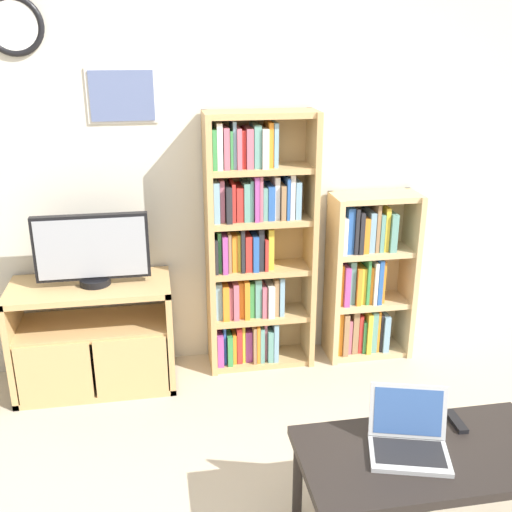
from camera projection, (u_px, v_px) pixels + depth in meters
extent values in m
cube|color=beige|center=(214.00, 168.00, 3.75)|extent=(5.93, 0.06, 2.60)
torus|color=black|center=(14.00, 26.00, 3.25)|extent=(0.32, 0.03, 0.32)
cylinder|color=white|center=(14.00, 26.00, 3.25)|extent=(0.27, 0.02, 0.27)
cube|color=silver|center=(122.00, 96.00, 3.47)|extent=(0.40, 0.01, 0.31)
cube|color=slate|center=(122.00, 96.00, 3.47)|extent=(0.37, 0.02, 0.29)
cube|color=tan|center=(16.00, 341.00, 3.61)|extent=(0.04, 0.46, 0.68)
cube|color=tan|center=(169.00, 329.00, 3.76)|extent=(0.04, 0.46, 0.68)
cube|color=tan|center=(89.00, 287.00, 3.58)|extent=(0.96, 0.46, 0.04)
cube|color=tan|center=(99.00, 381.00, 3.80)|extent=(0.96, 0.46, 0.04)
cube|color=tan|center=(93.00, 325.00, 3.67)|extent=(0.88, 0.43, 0.04)
cube|color=tan|center=(54.00, 374.00, 3.49)|extent=(0.42, 0.02, 0.37)
cube|color=tan|center=(131.00, 367.00, 3.56)|extent=(0.42, 0.02, 0.37)
cylinder|color=black|center=(95.00, 281.00, 3.57)|extent=(0.18, 0.18, 0.04)
cube|color=black|center=(92.00, 247.00, 3.49)|extent=(0.66, 0.05, 0.39)
cube|color=#9399A3|center=(91.00, 249.00, 3.47)|extent=(0.62, 0.01, 0.36)
cube|color=tan|center=(210.00, 248.00, 3.72)|extent=(0.04, 0.28, 1.66)
cube|color=tan|center=(310.00, 243.00, 3.83)|extent=(0.04, 0.28, 1.66)
cube|color=tan|center=(257.00, 239.00, 3.90)|extent=(0.68, 0.02, 1.66)
cube|color=tan|center=(260.00, 359.00, 4.06)|extent=(0.61, 0.24, 0.04)
cube|color=tan|center=(260.00, 315.00, 3.94)|extent=(0.61, 0.24, 0.04)
cube|color=tan|center=(261.00, 269.00, 3.83)|extent=(0.61, 0.24, 0.04)
cube|color=tan|center=(261.00, 221.00, 3.72)|extent=(0.61, 0.24, 0.04)
cube|color=tan|center=(261.00, 169.00, 3.61)|extent=(0.61, 0.24, 0.04)
cube|color=tan|center=(261.00, 114.00, 3.50)|extent=(0.61, 0.24, 0.04)
cube|color=#9E4293|center=(219.00, 345.00, 3.97)|extent=(0.04, 0.22, 0.22)
cube|color=#2856A8|center=(224.00, 341.00, 3.98)|extent=(0.02, 0.18, 0.27)
cube|color=#388947|center=(228.00, 345.00, 3.99)|extent=(0.03, 0.22, 0.21)
cube|color=orange|center=(233.00, 344.00, 4.00)|extent=(0.02, 0.18, 0.21)
cube|color=red|center=(238.00, 341.00, 4.00)|extent=(0.03, 0.18, 0.25)
cube|color=gold|center=(242.00, 340.00, 4.00)|extent=(0.02, 0.17, 0.26)
cube|color=#9E4293|center=(247.00, 342.00, 4.02)|extent=(0.04, 0.17, 0.22)
cube|color=#93704C|center=(253.00, 340.00, 4.00)|extent=(0.02, 0.22, 0.26)
cube|color=orange|center=(256.00, 339.00, 4.01)|extent=(0.02, 0.21, 0.27)
cube|color=#5B9389|center=(260.00, 340.00, 4.02)|extent=(0.03, 0.21, 0.25)
cube|color=#B75B70|center=(264.00, 337.00, 4.02)|extent=(0.02, 0.17, 0.27)
cube|color=#5B9389|center=(268.00, 341.00, 4.03)|extent=(0.03, 0.21, 0.22)
cube|color=#759EB7|center=(273.00, 337.00, 4.02)|extent=(0.03, 0.22, 0.28)
cube|color=#759EB7|center=(218.00, 298.00, 3.87)|extent=(0.04, 0.17, 0.25)
cube|color=orange|center=(224.00, 299.00, 3.87)|extent=(0.04, 0.20, 0.23)
cube|color=#B75B70|center=(230.00, 299.00, 3.88)|extent=(0.02, 0.19, 0.22)
cube|color=#B75B70|center=(234.00, 297.00, 3.88)|extent=(0.03, 0.21, 0.25)
cube|color=orange|center=(240.00, 296.00, 3.89)|extent=(0.03, 0.17, 0.25)
cube|color=orange|center=(245.00, 295.00, 3.88)|extent=(0.03, 0.21, 0.26)
cube|color=#388947|center=(250.00, 296.00, 3.90)|extent=(0.03, 0.17, 0.24)
cube|color=#5B9389|center=(256.00, 294.00, 3.90)|extent=(0.04, 0.19, 0.26)
cube|color=#B75B70|center=(262.00, 298.00, 3.91)|extent=(0.03, 0.20, 0.21)
cube|color=white|center=(269.00, 297.00, 3.92)|extent=(0.04, 0.22, 0.22)
cube|color=#93704C|center=(274.00, 294.00, 3.92)|extent=(0.03, 0.18, 0.25)
cube|color=#759EB7|center=(279.00, 292.00, 3.92)|extent=(0.03, 0.19, 0.26)
cube|color=#232328|center=(215.00, 253.00, 3.75)|extent=(0.02, 0.21, 0.22)
cube|color=#388947|center=(218.00, 249.00, 3.75)|extent=(0.02, 0.18, 0.26)
cube|color=#9E4293|center=(223.00, 251.00, 3.75)|extent=(0.03, 0.22, 0.24)
cube|color=#93704C|center=(228.00, 249.00, 3.76)|extent=(0.02, 0.20, 0.25)
cube|color=orange|center=(233.00, 250.00, 3.77)|extent=(0.03, 0.18, 0.24)
cube|color=gold|center=(237.00, 250.00, 3.78)|extent=(0.02, 0.18, 0.24)
cube|color=#232328|center=(241.00, 247.00, 3.77)|extent=(0.02, 0.21, 0.28)
cube|color=red|center=(247.00, 250.00, 3.78)|extent=(0.04, 0.20, 0.23)
cube|color=#2856A8|center=(254.00, 250.00, 3.79)|extent=(0.04, 0.21, 0.23)
cube|color=#232328|center=(259.00, 246.00, 3.79)|extent=(0.03, 0.19, 0.27)
cube|color=red|center=(264.00, 251.00, 3.80)|extent=(0.02, 0.20, 0.20)
cube|color=gold|center=(269.00, 246.00, 3.81)|extent=(0.04, 0.17, 0.26)
cube|color=#759EB7|center=(215.00, 200.00, 3.63)|extent=(0.04, 0.20, 0.25)
cube|color=#B75B70|center=(221.00, 199.00, 3.65)|extent=(0.03, 0.17, 0.26)
cube|color=#232328|center=(227.00, 202.00, 3.65)|extent=(0.03, 0.22, 0.22)
cube|color=red|center=(232.00, 200.00, 3.66)|extent=(0.02, 0.19, 0.24)
cube|color=red|center=(238.00, 202.00, 3.67)|extent=(0.04, 0.18, 0.21)
cube|color=#5B9389|center=(245.00, 200.00, 3.67)|extent=(0.04, 0.19, 0.24)
cube|color=#5B9389|center=(250.00, 198.00, 3.67)|extent=(0.02, 0.19, 0.25)
cube|color=#9E4293|center=(255.00, 196.00, 3.67)|extent=(0.03, 0.21, 0.28)
cube|color=#B75B70|center=(259.00, 196.00, 3.67)|extent=(0.02, 0.20, 0.28)
cube|color=#5B9389|center=(263.00, 201.00, 3.70)|extent=(0.03, 0.18, 0.20)
cube|color=#2856A8|center=(269.00, 201.00, 3.70)|extent=(0.04, 0.19, 0.21)
cube|color=white|center=(275.00, 196.00, 3.70)|extent=(0.03, 0.17, 0.26)
cube|color=#93704C|center=(281.00, 200.00, 3.71)|extent=(0.03, 0.20, 0.22)
cube|color=#2856A8|center=(285.00, 196.00, 3.70)|extent=(0.02, 0.20, 0.26)
cube|color=white|center=(290.00, 195.00, 3.71)|extent=(0.03, 0.19, 0.28)
cube|color=#759EB7|center=(295.00, 198.00, 3.72)|extent=(0.04, 0.19, 0.23)
cube|color=#388947|center=(213.00, 148.00, 3.52)|extent=(0.03, 0.21, 0.24)
cube|color=white|center=(218.00, 145.00, 3.52)|extent=(0.03, 0.20, 0.27)
cube|color=#B75B70|center=(225.00, 147.00, 3.53)|extent=(0.03, 0.21, 0.24)
cube|color=#388947|center=(230.00, 148.00, 3.55)|extent=(0.02, 0.19, 0.22)
cube|color=#759EB7|center=(233.00, 144.00, 3.54)|extent=(0.02, 0.19, 0.28)
cube|color=#B75B70|center=(237.00, 147.00, 3.55)|extent=(0.03, 0.21, 0.24)
cube|color=red|center=(242.00, 148.00, 3.56)|extent=(0.02, 0.18, 0.22)
cube|color=#B75B70|center=(248.00, 147.00, 3.56)|extent=(0.04, 0.20, 0.23)
cube|color=#5B9389|center=(255.00, 145.00, 3.56)|extent=(0.04, 0.20, 0.25)
cube|color=white|center=(263.00, 147.00, 3.57)|extent=(0.04, 0.21, 0.23)
cube|color=orange|center=(269.00, 144.00, 3.58)|extent=(0.03, 0.18, 0.26)
cube|color=#759EB7|center=(274.00, 144.00, 3.58)|extent=(0.03, 0.18, 0.26)
cube|color=tan|center=(333.00, 280.00, 3.94)|extent=(0.04, 0.28, 1.13)
cube|color=tan|center=(408.00, 274.00, 4.03)|extent=(0.04, 0.28, 1.13)
cube|color=tan|center=(364.00, 270.00, 4.11)|extent=(0.57, 0.02, 1.13)
cube|color=tan|center=(366.00, 350.00, 4.18)|extent=(0.49, 0.24, 0.04)
cube|color=tan|center=(369.00, 302.00, 4.05)|extent=(0.49, 0.24, 0.04)
cube|color=tan|center=(373.00, 251.00, 3.92)|extent=(0.49, 0.24, 0.04)
cube|color=tan|center=(377.00, 197.00, 3.80)|extent=(0.49, 0.24, 0.04)
cube|color=orange|center=(336.00, 329.00, 4.09)|extent=(0.04, 0.20, 0.31)
cube|color=#93704C|center=(342.00, 329.00, 4.09)|extent=(0.03, 0.22, 0.31)
cube|color=#B75B70|center=(346.00, 332.00, 4.12)|extent=(0.03, 0.18, 0.25)
cube|color=#93704C|center=(352.00, 328.00, 4.11)|extent=(0.04, 0.19, 0.31)
cube|color=red|center=(357.00, 329.00, 4.12)|extent=(0.03, 0.18, 0.28)
cube|color=#388947|center=(360.00, 332.00, 4.13)|extent=(0.02, 0.20, 0.23)
cube|color=gold|center=(365.00, 328.00, 4.12)|extent=(0.03, 0.22, 0.29)
cube|color=#5B9389|center=(370.00, 327.00, 4.13)|extent=(0.04, 0.20, 0.30)
cube|color=orange|center=(374.00, 327.00, 4.14)|extent=(0.02, 0.19, 0.30)
cube|color=#232328|center=(377.00, 328.00, 4.15)|extent=(0.02, 0.19, 0.28)
cube|color=#759EB7|center=(382.00, 329.00, 4.15)|extent=(0.04, 0.21, 0.26)
cube|color=orange|center=(338.00, 282.00, 3.97)|extent=(0.03, 0.18, 0.28)
cube|color=#9E4293|center=(343.00, 282.00, 3.97)|extent=(0.04, 0.21, 0.27)
cube|color=#5B9389|center=(349.00, 280.00, 3.99)|extent=(0.04, 0.17, 0.30)
cube|color=orange|center=(355.00, 283.00, 3.99)|extent=(0.03, 0.20, 0.26)
cube|color=gold|center=(359.00, 282.00, 4.00)|extent=(0.03, 0.18, 0.25)
cube|color=#388947|center=(364.00, 278.00, 3.99)|extent=(0.02, 0.20, 0.31)
cube|color=orange|center=(367.00, 281.00, 4.01)|extent=(0.02, 0.19, 0.26)
cube|color=white|center=(371.00, 279.00, 4.00)|extent=(0.02, 0.22, 0.29)
cube|color=#2856A8|center=(375.00, 277.00, 4.00)|extent=(0.03, 0.22, 0.31)
cube|color=orange|center=(379.00, 278.00, 4.02)|extent=(0.02, 0.19, 0.29)
cube|color=white|center=(340.00, 233.00, 3.85)|extent=(0.03, 0.22, 0.24)
cube|color=#2856A8|center=(347.00, 228.00, 3.85)|extent=(0.04, 0.20, 0.30)
cube|color=#232328|center=(352.00, 228.00, 3.85)|extent=(0.02, 0.22, 0.30)
cube|color=#232328|center=(357.00, 230.00, 3.86)|extent=(0.03, 0.22, 0.27)
cube|color=orange|center=(362.00, 232.00, 3.87)|extent=(0.03, 0.21, 0.23)
cube|color=#759EB7|center=(368.00, 229.00, 3.88)|extent=(0.04, 0.20, 0.26)
cube|color=#93704C|center=(373.00, 225.00, 3.87)|extent=(0.02, 0.20, 0.31)
cube|color=#5B9389|center=(377.00, 230.00, 3.89)|extent=(0.03, 0.20, 0.25)
cube|color=gold|center=(382.00, 227.00, 3.89)|extent=(0.03, 0.19, 0.29)
cube|color=#5B9389|center=(389.00, 229.00, 3.90)|extent=(0.04, 0.22, 0.25)
cube|color=black|center=(428.00, 456.00, 2.45)|extent=(1.06, 0.54, 0.04)
cylinder|color=black|center=(298.00, 479.00, 2.66)|extent=(0.04, 0.04, 0.44)
cylinder|color=black|center=(499.00, 455.00, 2.82)|extent=(0.04, 0.04, 0.44)
cube|color=#B7BABC|center=(409.00, 454.00, 2.41)|extent=(0.37, 0.31, 0.02)
cube|color=black|center=(409.00, 452.00, 2.41)|extent=(0.31, 0.24, 0.00)
cube|color=#B7BABC|center=(408.00, 411.00, 2.48)|extent=(0.32, 0.15, 0.22)
cube|color=#335699|center=(408.00, 412.00, 2.48)|extent=(0.28, 0.13, 0.19)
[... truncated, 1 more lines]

